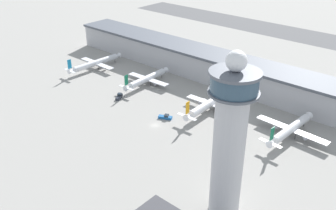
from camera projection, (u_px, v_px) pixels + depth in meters
ground_plane at (155, 125)px, 194.51m from camera, size 1000.00×1000.00×0.00m
terminal_building at (230, 71)px, 237.09m from camera, size 265.95×25.00×17.83m
runway_strip at (313, 38)px, 330.85m from camera, size 398.93×44.00×0.01m
control_tower at (230, 138)px, 124.37m from camera, size 16.50×16.50×62.26m
airplane_gate_alpha at (96, 63)px, 263.47m from camera, size 31.99×44.80×12.43m
airplane_gate_bravo at (147, 79)px, 238.73m from camera, size 31.27×39.60×12.60m
airplane_gate_charlie at (210, 103)px, 207.20m from camera, size 31.12×43.93×13.32m
airplane_gate_delta at (291, 129)px, 182.28m from camera, size 37.51×39.39×13.12m
service_truck_catering at (119, 97)px, 222.40m from camera, size 5.53×7.38×2.99m
service_truck_fuel at (165, 117)px, 200.53m from camera, size 7.76×5.49×2.45m
service_truck_baggage at (230, 157)px, 167.33m from camera, size 5.43×6.17×2.65m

